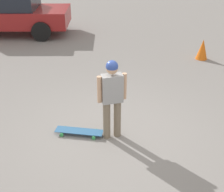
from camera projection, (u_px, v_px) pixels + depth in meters
The scene contains 5 objects.
ground_plane at pixel (112, 136), 6.06m from camera, with size 220.00×220.00×0.00m, color gray.
person at pixel (112, 94), 5.63m from camera, with size 0.55×0.22×1.57m.
skateboard at pixel (79, 131), 6.08m from camera, with size 0.93×0.61×0.08m.
car_parked_near at pixel (8, 14), 11.79m from camera, with size 4.97×3.10×1.49m.
traffic_cone at pixel (202, 49), 9.60m from camera, with size 0.36×0.36×0.62m.
Camera 1 is at (1.46, 4.78, 3.51)m, focal length 50.00 mm.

